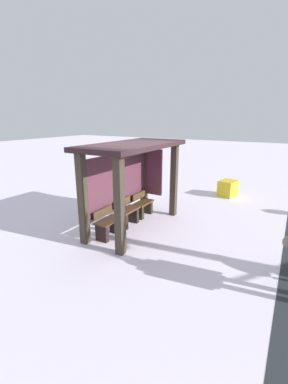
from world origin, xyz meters
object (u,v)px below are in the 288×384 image
Objects in this scene: bench_left_inside at (108,225)px; bench_center_inside at (127,214)px; bus_shelter at (131,166)px; bench_right_inside at (143,206)px; grit_bin at (228,188)px.

bench_left_inside is 0.86m from bench_center_inside.
bus_shelter is at bearing -6.39° from bench_left_inside.
bus_shelter is 1.58m from bench_right_inside.
bus_shelter is at bearing 158.85° from grit_bin.
bus_shelter is 4.33× the size of bench_right_inside.
grit_bin is at bearing -18.66° from bench_left_inside.
bench_left_inside is (-0.93, 0.10, -1.39)m from bus_shelter.
bench_center_inside is at bearing 158.03° from grit_bin.
bench_left_inside is 0.99× the size of bench_center_inside.
bus_shelter is at bearing -172.55° from bench_right_inside.
bus_shelter is 1.37m from bench_center_inside.
bench_right_inside is 3.93m from grit_bin.
bench_left_inside is at bearing 179.93° from bench_right_inside.
bus_shelter reaches higher than bench_center_inside.
bus_shelter is 4.69× the size of grit_bin.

